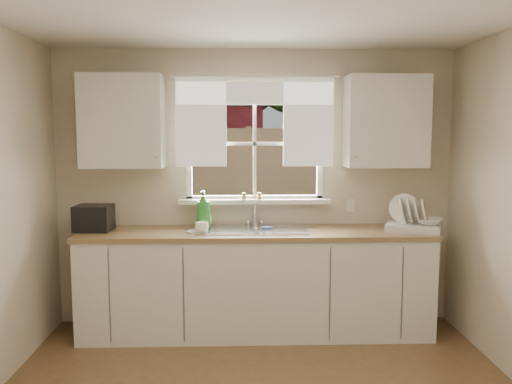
{
  "coord_description": "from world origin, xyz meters",
  "views": [
    {
      "loc": [
        -0.15,
        -2.93,
        1.78
      ],
      "look_at": [
        0.0,
        1.65,
        1.25
      ],
      "focal_mm": 38.0,
      "sensor_mm": 36.0,
      "label": 1
    }
  ],
  "objects_px": {
    "dish_rack": "(413,222)",
    "soap_bottle_a": "(203,210)",
    "black_appliance": "(94,218)",
    "cup": "(202,228)"
  },
  "relations": [
    {
      "from": "dish_rack",
      "to": "black_appliance",
      "type": "xyz_separation_m",
      "value": [
        -2.76,
        0.08,
        0.04
      ]
    },
    {
      "from": "cup",
      "to": "black_appliance",
      "type": "bearing_deg",
      "value": 168.41
    },
    {
      "from": "dish_rack",
      "to": "soap_bottle_a",
      "type": "relative_size",
      "value": 1.6
    },
    {
      "from": "cup",
      "to": "black_appliance",
      "type": "relative_size",
      "value": 0.39
    },
    {
      "from": "dish_rack",
      "to": "cup",
      "type": "height_order",
      "value": "dish_rack"
    },
    {
      "from": "cup",
      "to": "black_appliance",
      "type": "height_order",
      "value": "black_appliance"
    },
    {
      "from": "dish_rack",
      "to": "cup",
      "type": "distance_m",
      "value": 1.82
    },
    {
      "from": "black_appliance",
      "to": "dish_rack",
      "type": "bearing_deg",
      "value": 1.22
    },
    {
      "from": "soap_bottle_a",
      "to": "black_appliance",
      "type": "xyz_separation_m",
      "value": [
        -0.94,
        -0.07,
        -0.06
      ]
    },
    {
      "from": "dish_rack",
      "to": "black_appliance",
      "type": "distance_m",
      "value": 2.76
    }
  ]
}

